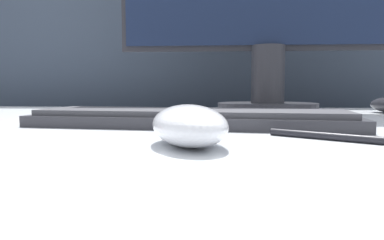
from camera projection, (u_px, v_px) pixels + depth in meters
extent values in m
cube|color=#333D4C|center=(206.00, 153.00, 1.21)|extent=(5.00, 0.03, 1.10)
ellipsoid|color=silver|center=(189.00, 125.00, 0.35)|extent=(0.10, 0.14, 0.04)
cube|color=#28282D|center=(191.00, 121.00, 0.53)|extent=(0.47, 0.18, 0.02)
cube|color=#38383D|center=(191.00, 112.00, 0.53)|extent=(0.44, 0.16, 0.01)
cylinder|color=#28282D|center=(267.00, 107.00, 0.87)|extent=(0.23, 0.23, 0.02)
cylinder|color=#28282D|center=(268.00, 74.00, 0.86)|extent=(0.08, 0.08, 0.13)
cylinder|color=black|center=(332.00, 137.00, 0.39)|extent=(0.12, 0.09, 0.01)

